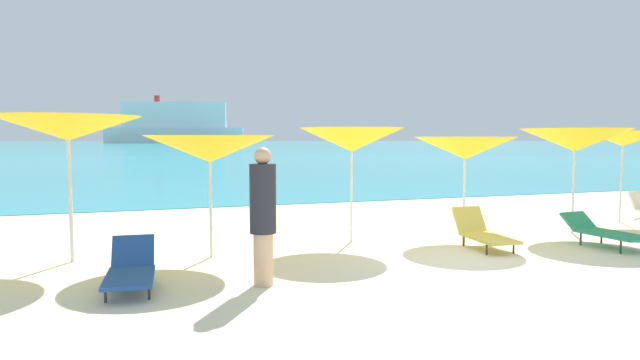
{
  "coord_description": "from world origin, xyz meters",
  "views": [
    {
      "loc": [
        -4.97,
        -7.22,
        2.0
      ],
      "look_at": [
        -1.56,
        2.71,
        1.2
      ],
      "focal_mm": 30.59,
      "sensor_mm": 36.0,
      "label": 1
    }
  ],
  "objects_px": {
    "lounge_chair_2": "(603,231)",
    "lounge_chair_6": "(131,269)",
    "umbrella_2": "(68,128)",
    "umbrella_7": "(623,139)",
    "cruise_ship": "(175,125)",
    "umbrella_3": "(210,149)",
    "beachgoer_0": "(263,213)",
    "umbrella_6": "(575,140)",
    "umbrella_4": "(352,140)",
    "umbrella_5": "(465,148)",
    "lounge_chair_4": "(483,232)"
  },
  "relations": [
    {
      "from": "umbrella_5",
      "to": "lounge_chair_4",
      "type": "height_order",
      "value": "umbrella_5"
    },
    {
      "from": "beachgoer_0",
      "to": "cruise_ship",
      "type": "relative_size",
      "value": 0.03
    },
    {
      "from": "umbrella_7",
      "to": "lounge_chair_6",
      "type": "height_order",
      "value": "umbrella_7"
    },
    {
      "from": "umbrella_3",
      "to": "beachgoer_0",
      "type": "bearing_deg",
      "value": -77.85
    },
    {
      "from": "lounge_chair_2",
      "to": "lounge_chair_6",
      "type": "distance_m",
      "value": 8.28
    },
    {
      "from": "umbrella_6",
      "to": "lounge_chair_6",
      "type": "distance_m",
      "value": 9.17
    },
    {
      "from": "umbrella_6",
      "to": "lounge_chair_6",
      "type": "relative_size",
      "value": 1.64
    },
    {
      "from": "umbrella_4",
      "to": "lounge_chair_6",
      "type": "bearing_deg",
      "value": -151.78
    },
    {
      "from": "umbrella_3",
      "to": "lounge_chair_4",
      "type": "distance_m",
      "value": 5.13
    },
    {
      "from": "cruise_ship",
      "to": "umbrella_2",
      "type": "bearing_deg",
      "value": -81.42
    },
    {
      "from": "beachgoer_0",
      "to": "umbrella_6",
      "type": "bearing_deg",
      "value": 92.64
    },
    {
      "from": "lounge_chair_4",
      "to": "lounge_chair_6",
      "type": "height_order",
      "value": "lounge_chair_4"
    },
    {
      "from": "umbrella_4",
      "to": "cruise_ship",
      "type": "height_order",
      "value": "cruise_ship"
    },
    {
      "from": "umbrella_2",
      "to": "lounge_chair_2",
      "type": "relative_size",
      "value": 1.52
    },
    {
      "from": "umbrella_7",
      "to": "beachgoer_0",
      "type": "xyz_separation_m",
      "value": [
        -9.44,
        -2.83,
        -1.0
      ]
    },
    {
      "from": "umbrella_7",
      "to": "cruise_ship",
      "type": "height_order",
      "value": "cruise_ship"
    },
    {
      "from": "umbrella_5",
      "to": "lounge_chair_6",
      "type": "xyz_separation_m",
      "value": [
        -6.43,
        -1.94,
        -1.54
      ]
    },
    {
      "from": "umbrella_7",
      "to": "lounge_chair_4",
      "type": "relative_size",
      "value": 1.43
    },
    {
      "from": "lounge_chair_2",
      "to": "cruise_ship",
      "type": "bearing_deg",
      "value": 83.69
    },
    {
      "from": "umbrella_2",
      "to": "umbrella_5",
      "type": "height_order",
      "value": "umbrella_2"
    },
    {
      "from": "umbrella_3",
      "to": "lounge_chair_2",
      "type": "bearing_deg",
      "value": -11.62
    },
    {
      "from": "lounge_chair_2",
      "to": "cruise_ship",
      "type": "height_order",
      "value": "cruise_ship"
    },
    {
      "from": "umbrella_7",
      "to": "lounge_chair_2",
      "type": "xyz_separation_m",
      "value": [
        -2.88,
        -2.25,
        -1.7
      ]
    },
    {
      "from": "umbrella_4",
      "to": "umbrella_7",
      "type": "relative_size",
      "value": 1.01
    },
    {
      "from": "umbrella_2",
      "to": "beachgoer_0",
      "type": "xyz_separation_m",
      "value": [
        2.62,
        -2.41,
        -1.16
      ]
    },
    {
      "from": "umbrella_5",
      "to": "beachgoer_0",
      "type": "height_order",
      "value": "umbrella_5"
    },
    {
      "from": "lounge_chair_2",
      "to": "lounge_chair_4",
      "type": "relative_size",
      "value": 1.05
    },
    {
      "from": "umbrella_2",
      "to": "umbrella_7",
      "type": "relative_size",
      "value": 1.11
    },
    {
      "from": "umbrella_3",
      "to": "beachgoer_0",
      "type": "height_order",
      "value": "umbrella_3"
    },
    {
      "from": "lounge_chair_2",
      "to": "beachgoer_0",
      "type": "xyz_separation_m",
      "value": [
        -6.56,
        -0.57,
        0.7
      ]
    },
    {
      "from": "umbrella_6",
      "to": "umbrella_2",
      "type": "bearing_deg",
      "value": 177.36
    },
    {
      "from": "umbrella_6",
      "to": "umbrella_5",
      "type": "bearing_deg",
      "value": 171.36
    },
    {
      "from": "umbrella_4",
      "to": "umbrella_2",
      "type": "bearing_deg",
      "value": -178.26
    },
    {
      "from": "umbrella_7",
      "to": "lounge_chair_6",
      "type": "bearing_deg",
      "value": -167.66
    },
    {
      "from": "lounge_chair_6",
      "to": "beachgoer_0",
      "type": "height_order",
      "value": "beachgoer_0"
    },
    {
      "from": "umbrella_3",
      "to": "beachgoer_0",
      "type": "xyz_separation_m",
      "value": [
        0.43,
        -2.01,
        -0.83
      ]
    },
    {
      "from": "umbrella_3",
      "to": "umbrella_5",
      "type": "distance_m",
      "value": 5.17
    },
    {
      "from": "umbrella_3",
      "to": "umbrella_7",
      "type": "height_order",
      "value": "umbrella_7"
    },
    {
      "from": "lounge_chair_2",
      "to": "lounge_chair_6",
      "type": "relative_size",
      "value": 1.08
    },
    {
      "from": "cruise_ship",
      "to": "lounge_chair_4",
      "type": "bearing_deg",
      "value": -79.83
    },
    {
      "from": "umbrella_2",
      "to": "lounge_chair_2",
      "type": "xyz_separation_m",
      "value": [
        9.18,
        -1.84,
        -1.87
      ]
    },
    {
      "from": "umbrella_6",
      "to": "umbrella_7",
      "type": "relative_size",
      "value": 1.11
    },
    {
      "from": "umbrella_2",
      "to": "umbrella_7",
      "type": "height_order",
      "value": "umbrella_2"
    },
    {
      "from": "umbrella_6",
      "to": "lounge_chair_2",
      "type": "height_order",
      "value": "umbrella_6"
    },
    {
      "from": "lounge_chair_4",
      "to": "lounge_chair_2",
      "type": "bearing_deg",
      "value": -11.27
    },
    {
      "from": "umbrella_3",
      "to": "lounge_chair_4",
      "type": "relative_size",
      "value": 1.54
    },
    {
      "from": "umbrella_4",
      "to": "umbrella_6",
      "type": "bearing_deg",
      "value": -7.12
    },
    {
      "from": "umbrella_5",
      "to": "lounge_chair_4",
      "type": "distance_m",
      "value": 1.91
    },
    {
      "from": "umbrella_5",
      "to": "lounge_chair_6",
      "type": "bearing_deg",
      "value": -163.21
    },
    {
      "from": "umbrella_6",
      "to": "lounge_chair_4",
      "type": "distance_m",
      "value": 3.32
    }
  ]
}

